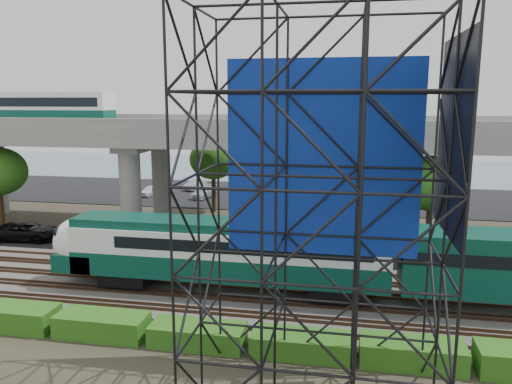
# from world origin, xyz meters

# --- Properties ---
(ground) EXTENTS (140.00, 140.00, 0.00)m
(ground) POSITION_xyz_m (0.00, 0.00, 0.00)
(ground) COLOR #474233
(ground) RESTS_ON ground
(ballast_bed) EXTENTS (90.00, 12.00, 0.20)m
(ballast_bed) POSITION_xyz_m (0.00, 2.00, 0.10)
(ballast_bed) COLOR slate
(ballast_bed) RESTS_ON ground
(service_road) EXTENTS (90.00, 5.00, 0.08)m
(service_road) POSITION_xyz_m (0.00, 10.50, 0.04)
(service_road) COLOR black
(service_road) RESTS_ON ground
(parking_lot) EXTENTS (90.00, 18.00, 0.08)m
(parking_lot) POSITION_xyz_m (0.00, 34.00, 0.04)
(parking_lot) COLOR black
(parking_lot) RESTS_ON ground
(harbor_water) EXTENTS (140.00, 40.00, 0.03)m
(harbor_water) POSITION_xyz_m (0.00, 56.00, 0.01)
(harbor_water) COLOR slate
(harbor_water) RESTS_ON ground
(rail_tracks) EXTENTS (90.00, 9.52, 0.16)m
(rail_tracks) POSITION_xyz_m (0.00, 2.00, 0.28)
(rail_tracks) COLOR #472D1E
(rail_tracks) RESTS_ON ballast_bed
(commuter_train) EXTENTS (29.30, 3.06, 4.30)m
(commuter_train) POSITION_xyz_m (3.06, 2.00, 2.88)
(commuter_train) COLOR black
(commuter_train) RESTS_ON rail_tracks
(overpass) EXTENTS (80.00, 12.00, 12.40)m
(overpass) POSITION_xyz_m (-1.41, 16.00, 8.21)
(overpass) COLOR #9E9B93
(overpass) RESTS_ON ground
(scaffold_tower) EXTENTS (9.36, 6.36, 15.00)m
(scaffold_tower) POSITION_xyz_m (6.84, -7.98, 7.47)
(scaffold_tower) COLOR black
(scaffold_tower) RESTS_ON ground
(hedge_strip) EXTENTS (34.60, 1.80, 1.20)m
(hedge_strip) POSITION_xyz_m (1.01, -4.30, 0.56)
(hedge_strip) COLOR #295F15
(hedge_strip) RESTS_ON ground
(trees) EXTENTS (40.94, 16.94, 7.69)m
(trees) POSITION_xyz_m (-4.67, 16.17, 5.57)
(trees) COLOR #382314
(trees) RESTS_ON ground
(suv) EXTENTS (5.84, 3.19, 1.55)m
(suv) POSITION_xyz_m (-18.57, 10.35, 0.86)
(suv) COLOR black
(suv) RESTS_ON service_road
(parked_cars) EXTENTS (34.49, 9.61, 1.31)m
(parked_cars) POSITION_xyz_m (0.81, 33.45, 0.70)
(parked_cars) COLOR white
(parked_cars) RESTS_ON parking_lot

